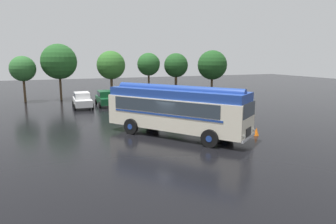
% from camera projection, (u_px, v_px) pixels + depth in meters
% --- Properties ---
extents(ground_plane, '(120.00, 120.00, 0.00)m').
position_uv_depth(ground_plane, '(173.00, 136.00, 20.50)').
color(ground_plane, black).
extents(vintage_bus, '(7.94, 9.57, 3.49)m').
position_uv_depth(vintage_bus, '(176.00, 109.00, 20.32)').
color(vintage_bus, silver).
rests_on(vintage_bus, ground).
extents(car_near_left, '(2.00, 4.22, 1.66)m').
position_uv_depth(car_near_left, '(82.00, 100.00, 31.82)').
color(car_near_left, silver).
rests_on(car_near_left, ground).
extents(car_mid_left, '(1.96, 4.20, 1.66)m').
position_uv_depth(car_mid_left, '(106.00, 98.00, 33.24)').
color(car_mid_left, '#144C28').
rests_on(car_mid_left, ground).
extents(car_mid_right, '(2.09, 4.27, 1.66)m').
position_uv_depth(car_mid_right, '(135.00, 98.00, 33.49)').
color(car_mid_right, '#B7BABF').
rests_on(car_mid_right, ground).
extents(car_far_right, '(2.01, 4.23, 1.66)m').
position_uv_depth(car_far_right, '(157.00, 96.00, 34.69)').
color(car_far_right, '#B7BABF').
rests_on(car_far_right, ground).
extents(tree_far_left, '(2.99, 3.04, 5.50)m').
position_uv_depth(tree_far_left, '(24.00, 68.00, 35.44)').
color(tree_far_left, '#4C3823').
rests_on(tree_far_left, ground).
extents(tree_left_of_centre, '(4.36, 4.36, 6.98)m').
position_uv_depth(tree_left_of_centre, '(59.00, 62.00, 36.97)').
color(tree_left_of_centre, '#4C3823').
rests_on(tree_left_of_centre, ground).
extents(tree_centre, '(3.72, 3.72, 6.18)m').
position_uv_depth(tree_centre, '(111.00, 66.00, 39.11)').
color(tree_centre, '#4C3823').
rests_on(tree_centre, ground).
extents(tree_right_of_centre, '(3.29, 3.18, 5.95)m').
position_uv_depth(tree_right_of_centre, '(150.00, 64.00, 41.98)').
color(tree_right_of_centre, '#4C3823').
rests_on(tree_right_of_centre, ground).
extents(tree_far_right, '(3.47, 3.47, 5.93)m').
position_uv_depth(tree_far_right, '(176.00, 65.00, 43.14)').
color(tree_far_right, '#4C3823').
rests_on(tree_far_right, ground).
extents(tree_extra_right, '(4.41, 4.41, 6.38)m').
position_uv_depth(tree_extra_right, '(212.00, 65.00, 44.92)').
color(tree_extra_right, '#4C3823').
rests_on(tree_extra_right, ground).
extents(traffic_cone, '(0.36, 0.36, 0.55)m').
position_uv_depth(traffic_cone, '(256.00, 132.00, 20.66)').
color(traffic_cone, orange).
rests_on(traffic_cone, ground).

